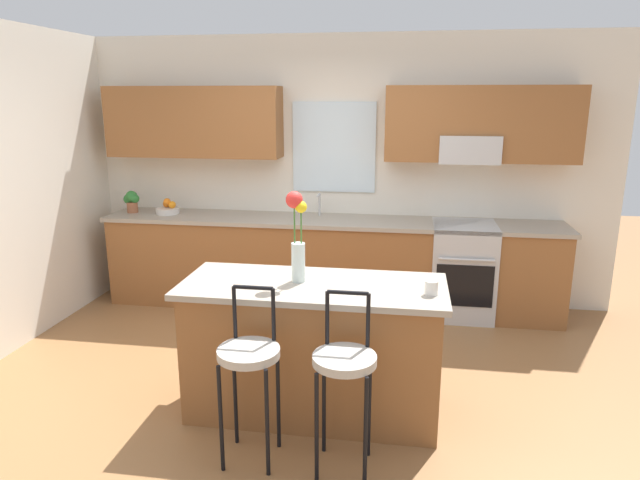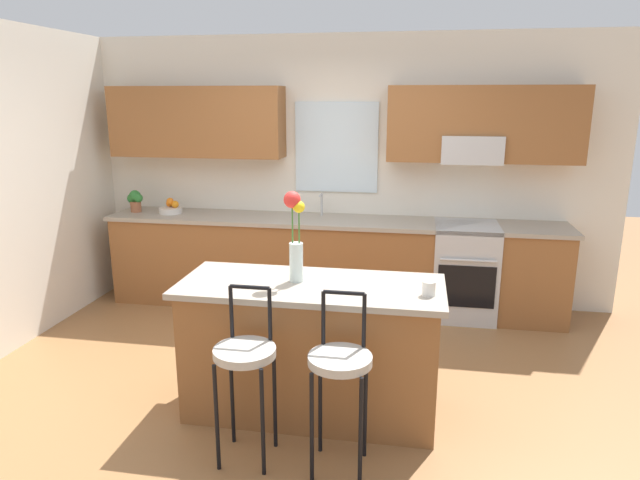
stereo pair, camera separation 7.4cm
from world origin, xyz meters
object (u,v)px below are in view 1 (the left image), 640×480
at_px(oven_range, 462,270).
at_px(flower_vase, 297,235).
at_px(kitchen_island, 313,348).
at_px(mug_ceramic, 431,288).
at_px(bar_stool_middle, 345,367).
at_px(fruit_bowl_oranges, 168,209).
at_px(bar_stool_near, 249,360).
at_px(potted_plant_small, 132,200).

relative_size(oven_range, flower_vase, 1.54).
xyz_separation_m(kitchen_island, mug_ceramic, (0.75, -0.10, 0.50)).
height_order(bar_stool_middle, flower_vase, flower_vase).
bearing_deg(fruit_bowl_oranges, oven_range, -0.56).
distance_m(bar_stool_near, fruit_bowl_oranges, 3.02).
distance_m(kitchen_island, flower_vase, 0.78).
bearing_deg(oven_range, mug_ceramic, -100.73).
relative_size(kitchen_island, mug_ceramic, 19.19).
distance_m(oven_range, kitchen_island, 2.26).
bearing_deg(flower_vase, bar_stool_middle, -57.48).
bearing_deg(mug_ceramic, bar_stool_near, -155.12).
bearing_deg(flower_vase, bar_stool_near, -105.65).
height_order(oven_range, kitchen_island, same).
relative_size(flower_vase, potted_plant_small, 2.61).
distance_m(bar_stool_middle, fruit_bowl_oranges, 3.35).
bearing_deg(bar_stool_near, kitchen_island, 64.29).
height_order(bar_stool_near, fruit_bowl_oranges, fruit_bowl_oranges).
height_order(oven_range, potted_plant_small, potted_plant_small).
height_order(flower_vase, fruit_bowl_oranges, flower_vase).
bearing_deg(flower_vase, fruit_bowl_oranges, 132.05).
bearing_deg(bar_stool_near, mug_ceramic, 24.88).
bearing_deg(bar_stool_middle, flower_vase, 122.52).
distance_m(flower_vase, mug_ceramic, 0.91).
xyz_separation_m(mug_ceramic, potted_plant_small, (-3.01, 2.07, 0.08)).
relative_size(kitchen_island, fruit_bowl_oranges, 7.19).
height_order(bar_stool_middle, mug_ceramic, bar_stool_middle).
relative_size(bar_stool_near, mug_ceramic, 11.58).
distance_m(kitchen_island, potted_plant_small, 3.06).
bearing_deg(potted_plant_small, fruit_bowl_oranges, 0.56).
height_order(mug_ceramic, fruit_bowl_oranges, fruit_bowl_oranges).
relative_size(kitchen_island, bar_stool_middle, 1.66).
height_order(bar_stool_near, potted_plant_small, potted_plant_small).
xyz_separation_m(kitchen_island, fruit_bowl_oranges, (-1.87, 1.98, 0.51)).
bearing_deg(flower_vase, potted_plant_small, 137.87).
bearing_deg(bar_stool_middle, fruit_bowl_oranges, 130.02).
height_order(oven_range, bar_stool_middle, bar_stool_middle).
relative_size(bar_stool_middle, fruit_bowl_oranges, 4.34).
bearing_deg(bar_stool_near, fruit_bowl_oranges, 121.97).
distance_m(oven_range, bar_stool_near, 2.90).
xyz_separation_m(oven_range, bar_stool_near, (-1.41, -2.52, 0.18)).
relative_size(fruit_bowl_oranges, potted_plant_small, 1.05).
distance_m(bar_stool_middle, potted_plant_small, 3.62).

